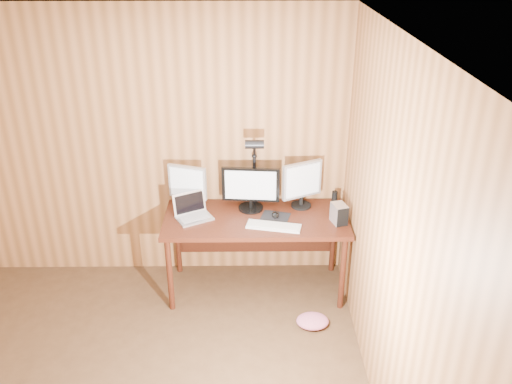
{
  "coord_description": "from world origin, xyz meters",
  "views": [
    {
      "loc": [
        0.88,
        -2.5,
        3.02
      ],
      "look_at": [
        0.93,
        1.58,
        1.02
      ],
      "focal_mm": 38.0,
      "sensor_mm": 36.0,
      "label": 1
    }
  ],
  "objects_px": {
    "desk": "(256,225)",
    "monitor_right": "(302,183)",
    "keyboard": "(274,226)",
    "monitor_center": "(251,188)",
    "monitor_left": "(188,186)",
    "hard_drive": "(339,214)",
    "desk_lamp": "(254,161)",
    "phone": "(269,225)",
    "laptop": "(192,212)",
    "speaker": "(335,198)",
    "mouse": "(275,215)"
  },
  "relations": [
    {
      "from": "keyboard",
      "to": "mouse",
      "type": "height_order",
      "value": "mouse"
    },
    {
      "from": "keyboard",
      "to": "speaker",
      "type": "xyz_separation_m",
      "value": [
        0.57,
        0.43,
        0.05
      ]
    },
    {
      "from": "desk",
      "to": "hard_drive",
      "type": "distance_m",
      "value": 0.76
    },
    {
      "from": "monitor_right",
      "to": "mouse",
      "type": "relative_size",
      "value": 4.03
    },
    {
      "from": "monitor_center",
      "to": "laptop",
      "type": "height_order",
      "value": "monitor_center"
    },
    {
      "from": "monitor_center",
      "to": "monitor_right",
      "type": "relative_size",
      "value": 1.18
    },
    {
      "from": "monitor_left",
      "to": "keyboard",
      "type": "bearing_deg",
      "value": -8.15
    },
    {
      "from": "mouse",
      "to": "hard_drive",
      "type": "relative_size",
      "value": 0.6
    },
    {
      "from": "phone",
      "to": "desk_lamp",
      "type": "distance_m",
      "value": 0.57
    },
    {
      "from": "monitor_left",
      "to": "hard_drive",
      "type": "relative_size",
      "value": 2.25
    },
    {
      "from": "monitor_left",
      "to": "laptop",
      "type": "height_order",
      "value": "monitor_left"
    },
    {
      "from": "monitor_right",
      "to": "desk_lamp",
      "type": "relative_size",
      "value": 0.61
    },
    {
      "from": "mouse",
      "to": "desk_lamp",
      "type": "height_order",
      "value": "desk_lamp"
    },
    {
      "from": "monitor_right",
      "to": "laptop",
      "type": "xyz_separation_m",
      "value": [
        -0.96,
        -0.18,
        -0.18
      ]
    },
    {
      "from": "monitor_center",
      "to": "monitor_left",
      "type": "xyz_separation_m",
      "value": [
        -0.56,
        0.04,
        0.01
      ]
    },
    {
      "from": "monitor_left",
      "to": "monitor_right",
      "type": "distance_m",
      "value": 1.02
    },
    {
      "from": "laptop",
      "to": "speaker",
      "type": "relative_size",
      "value": 3.0
    },
    {
      "from": "desk_lamp",
      "to": "desk",
      "type": "bearing_deg",
      "value": -86.09
    },
    {
      "from": "hard_drive",
      "to": "keyboard",
      "type": "bearing_deg",
      "value": 171.59
    },
    {
      "from": "keyboard",
      "to": "phone",
      "type": "relative_size",
      "value": 4.25
    },
    {
      "from": "monitor_right",
      "to": "monitor_left",
      "type": "bearing_deg",
      "value": 154.36
    },
    {
      "from": "monitor_left",
      "to": "desk_lamp",
      "type": "bearing_deg",
      "value": 20.4
    },
    {
      "from": "monitor_center",
      "to": "monitor_left",
      "type": "bearing_deg",
      "value": -179.59
    },
    {
      "from": "desk",
      "to": "monitor_right",
      "type": "distance_m",
      "value": 0.56
    },
    {
      "from": "hard_drive",
      "to": "desk_lamp",
      "type": "xyz_separation_m",
      "value": [
        -0.72,
        0.32,
        0.35
      ]
    },
    {
      "from": "desk",
      "to": "keyboard",
      "type": "xyz_separation_m",
      "value": [
        0.15,
        -0.25,
        0.13
      ]
    },
    {
      "from": "keyboard",
      "to": "phone",
      "type": "xyz_separation_m",
      "value": [
        -0.04,
        0.03,
        -0.0
      ]
    },
    {
      "from": "monitor_right",
      "to": "desk_lamp",
      "type": "height_order",
      "value": "desk_lamp"
    },
    {
      "from": "keyboard",
      "to": "phone",
      "type": "distance_m",
      "value": 0.05
    },
    {
      "from": "laptop",
      "to": "hard_drive",
      "type": "bearing_deg",
      "value": -33.37
    },
    {
      "from": "desk",
      "to": "phone",
      "type": "xyz_separation_m",
      "value": [
        0.11,
        -0.21,
        0.13
      ]
    },
    {
      "from": "laptop",
      "to": "hard_drive",
      "type": "height_order",
      "value": "laptop"
    },
    {
      "from": "monitor_center",
      "to": "speaker",
      "type": "relative_size",
      "value": 4.17
    },
    {
      "from": "mouse",
      "to": "keyboard",
      "type": "bearing_deg",
      "value": -92.16
    },
    {
      "from": "monitor_left",
      "to": "desk_lamp",
      "type": "xyz_separation_m",
      "value": [
        0.59,
        0.02,
        0.22
      ]
    },
    {
      "from": "monitor_center",
      "to": "phone",
      "type": "relative_size",
      "value": 4.56
    },
    {
      "from": "mouse",
      "to": "hard_drive",
      "type": "xyz_separation_m",
      "value": [
        0.54,
        -0.1,
        0.06
      ]
    },
    {
      "from": "phone",
      "to": "speaker",
      "type": "xyz_separation_m",
      "value": [
        0.61,
        0.39,
        0.05
      ]
    },
    {
      "from": "mouse",
      "to": "phone",
      "type": "distance_m",
      "value": 0.16
    },
    {
      "from": "hard_drive",
      "to": "speaker",
      "type": "relative_size",
      "value": 1.46
    },
    {
      "from": "monitor_right",
      "to": "phone",
      "type": "relative_size",
      "value": 3.85
    },
    {
      "from": "monitor_center",
      "to": "desk_lamp",
      "type": "bearing_deg",
      "value": 66.6
    },
    {
      "from": "monitor_left",
      "to": "speaker",
      "type": "height_order",
      "value": "monitor_left"
    },
    {
      "from": "desk",
      "to": "speaker",
      "type": "xyz_separation_m",
      "value": [
        0.72,
        0.18,
        0.18
      ]
    },
    {
      "from": "monitor_left",
      "to": "desk_lamp",
      "type": "height_order",
      "value": "desk_lamp"
    },
    {
      "from": "hard_drive",
      "to": "desk_lamp",
      "type": "height_order",
      "value": "desk_lamp"
    },
    {
      "from": "desk",
      "to": "phone",
      "type": "distance_m",
      "value": 0.27
    },
    {
      "from": "monitor_right",
      "to": "monitor_center",
      "type": "bearing_deg",
      "value": 159.78
    },
    {
      "from": "laptop",
      "to": "phone",
      "type": "relative_size",
      "value": 3.27
    },
    {
      "from": "monitor_left",
      "to": "mouse",
      "type": "xyz_separation_m",
      "value": [
        0.77,
        -0.2,
        -0.19
      ]
    }
  ]
}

